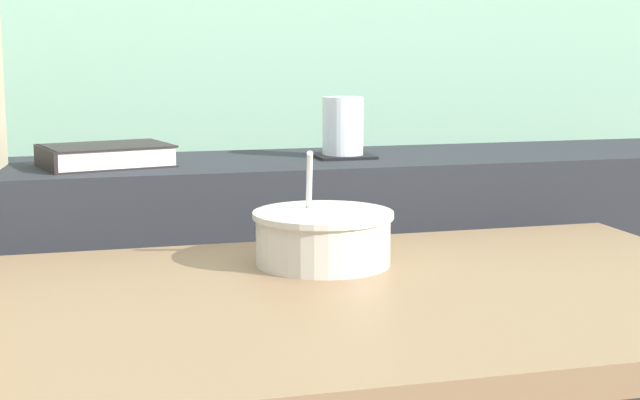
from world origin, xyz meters
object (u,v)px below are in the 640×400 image
breakfast_table (254,388)px  juice_glass (343,129)px  soup_bowl (323,238)px  coaster_square (343,156)px  closed_book (105,156)px

breakfast_table → juice_glass: size_ratio=12.69×
breakfast_table → soup_bowl: size_ratio=6.84×
breakfast_table → coaster_square: (0.27, 0.55, 0.20)m
breakfast_table → coaster_square: 0.64m
coaster_square → closed_book: bearing=-177.6°
closed_book → soup_bowl: 0.47m
breakfast_table → coaster_square: bearing=63.6°
coaster_square → juice_glass: size_ratio=0.99×
juice_glass → closed_book: size_ratio=0.45×
closed_book → soup_bowl: bearing=-55.5°
breakfast_table → soup_bowl: soup_bowl is taller
juice_glass → closed_book: (-0.41, -0.02, -0.03)m
juice_glass → coaster_square: bearing=0.0°
breakfast_table → juice_glass: (0.27, 0.55, 0.25)m
breakfast_table → juice_glass: juice_glass is taller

